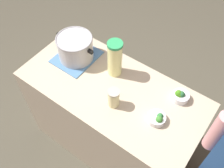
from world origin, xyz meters
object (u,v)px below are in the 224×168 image
(lemonade_pitcher, at_px, (115,58))
(broccoli_bowl_front, at_px, (180,96))
(cooking_pot, at_px, (75,47))
(mason_jar, at_px, (114,98))
(broccoli_bowl_center, at_px, (157,118))

(lemonade_pitcher, distance_m, broccoli_bowl_front, 0.53)
(cooking_pot, bearing_deg, mason_jar, -20.29)
(broccoli_bowl_center, bearing_deg, cooking_pot, 171.37)
(cooking_pot, bearing_deg, broccoli_bowl_center, -8.63)
(cooking_pot, height_order, broccoli_bowl_front, cooking_pot)
(cooking_pot, bearing_deg, lemonade_pitcher, 9.36)
(broccoli_bowl_front, height_order, broccoli_bowl_center, broccoli_bowl_front)
(lemonade_pitcher, height_order, broccoli_bowl_center, lemonade_pitcher)
(mason_jar, xyz_separation_m, broccoli_bowl_center, (0.31, 0.06, -0.05))
(cooking_pot, relative_size, mason_jar, 2.35)
(lemonade_pitcher, relative_size, broccoli_bowl_front, 2.51)
(lemonade_pitcher, distance_m, mason_jar, 0.30)
(cooking_pot, distance_m, broccoli_bowl_front, 0.87)
(cooking_pot, xyz_separation_m, lemonade_pitcher, (0.34, 0.06, 0.04))
(cooking_pot, bearing_deg, broccoli_bowl_front, 8.26)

